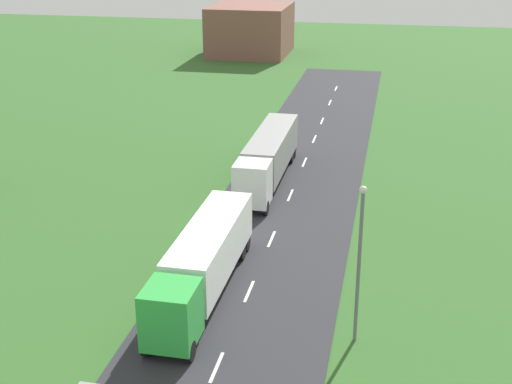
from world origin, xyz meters
name	(u,v)px	position (x,y,z in m)	size (l,w,h in m)	color
road	(212,378)	(0.00, 24.50, 0.03)	(10.00, 140.00, 0.06)	#2B2B30
truck_second	(203,260)	(-2.36, 31.74, 2.10)	(2.59, 13.48, 3.51)	green
truck_third	(268,156)	(-2.18, 49.97, 2.15)	(2.51, 14.36, 3.58)	white
lamppost_second	(359,257)	(6.06, 28.89, 4.52)	(0.36, 0.36, 8.10)	slate
distant_building	(251,30)	(-14.97, 104.24, 3.59)	(11.37, 12.85, 7.19)	brown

